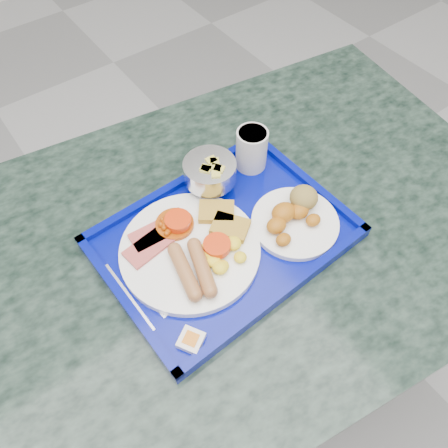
% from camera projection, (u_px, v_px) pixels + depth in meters
% --- Properties ---
extents(table, '(1.30, 0.96, 0.75)m').
position_uv_depth(table, '(233.00, 275.00, 1.02)').
color(table, slate).
rests_on(table, floor).
extents(tray, '(0.47, 0.35, 0.03)m').
position_uv_depth(tray, '(224.00, 238.00, 0.84)').
color(tray, '#020B84').
rests_on(tray, table).
extents(main_plate, '(0.26, 0.26, 0.04)m').
position_uv_depth(main_plate, '(193.00, 248.00, 0.80)').
color(main_plate, white).
rests_on(main_plate, tray).
extents(bread_plate, '(0.17, 0.17, 0.06)m').
position_uv_depth(bread_plate, '(295.00, 216.00, 0.84)').
color(bread_plate, white).
rests_on(bread_plate, tray).
extents(fruit_bowl, '(0.11, 0.11, 0.07)m').
position_uv_depth(fruit_bowl, '(210.00, 172.00, 0.87)').
color(fruit_bowl, silver).
rests_on(fruit_bowl, tray).
extents(juice_cup, '(0.07, 0.07, 0.09)m').
position_uv_depth(juice_cup, '(252.00, 148.00, 0.90)').
color(juice_cup, silver).
rests_on(juice_cup, tray).
extents(spoon, '(0.03, 0.15, 0.01)m').
position_uv_depth(spoon, '(133.00, 270.00, 0.79)').
color(spoon, silver).
rests_on(spoon, tray).
extents(knife, '(0.02, 0.16, 0.00)m').
position_uv_depth(knife, '(128.00, 297.00, 0.76)').
color(knife, silver).
rests_on(knife, tray).
extents(jam_packet, '(0.05, 0.05, 0.02)m').
position_uv_depth(jam_packet, '(191.00, 340.00, 0.71)').
color(jam_packet, white).
rests_on(jam_packet, tray).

